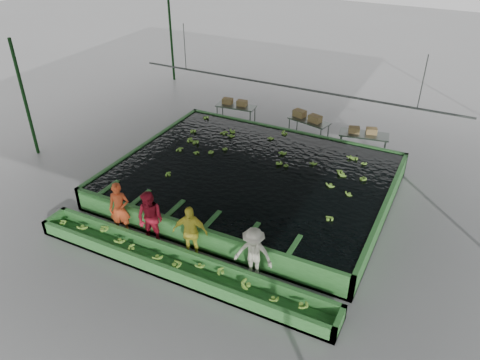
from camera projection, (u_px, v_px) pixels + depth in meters
The scene contains 21 objects.
ground at pixel (234, 210), 16.80m from camera, with size 80.00×80.00×0.00m, color gray.
shed_roof at pixel (233, 75), 14.19m from camera, with size 20.00×22.00×0.04m, color gray.
shed_posts at pixel (233, 148), 15.50m from camera, with size 20.00×22.00×5.00m, color black, non-canonical shape.
flotation_tank at pixel (252, 180), 17.71m from camera, with size 10.00×8.00×0.90m, color #357934, non-canonical shape.
tank_water at pixel (252, 171), 17.50m from camera, with size 9.70×7.70×0.00m, color black.
sorting_trough at pixel (178, 265), 13.93m from camera, with size 10.00×1.00×0.50m, color #357934, non-canonical shape.
cableway_rail at pixel (290, 87), 19.04m from camera, with size 0.08×0.08×14.00m, color #59605B.
rail_hanger_left at pixel (185, 47), 20.45m from camera, with size 0.04×0.04×2.00m, color #59605B.
rail_hanger_right at pixel (423, 82), 16.59m from camera, with size 0.04×0.04×2.00m, color #59605B.
worker_a at pixel (120, 209), 15.24m from camera, with size 0.69×0.45×1.88m, color #DC4E23.
worker_b at pixel (150, 219), 14.76m from camera, with size 0.92×0.72×1.89m, color #A81629.
worker_c at pixel (190, 232), 14.20m from camera, with size 1.09×0.45×1.85m, color yellow.
worker_d at pixel (253, 254), 13.40m from camera, with size 1.15×0.66×1.77m, color beige.
packing_table_left at pixel (236, 114), 23.09m from camera, with size 1.93×0.77×0.88m, color #59605B, non-canonical shape.
packing_table_mid at pixel (308, 129), 21.62m from camera, with size 1.90×0.76×0.86m, color #59605B, non-canonical shape.
packing_table_right at pixel (363, 144), 20.25m from camera, with size 2.07×0.83×0.94m, color #59605B, non-canonical shape.
box_stack_left at pixel (235, 105), 22.95m from camera, with size 1.25×0.34×0.27m, color olive, non-canonical shape.
box_stack_mid at pixel (307, 119), 21.51m from camera, with size 1.43×0.40×0.31m, color olive, non-canonical shape.
box_stack_right at pixel (362, 133), 20.07m from camera, with size 1.19×0.33×0.26m, color olive, non-canonical shape.
floating_bananas at pixel (261, 162), 18.11m from camera, with size 9.21×6.28×0.13m, color #79B537, non-canonical shape.
trough_bananas at pixel (178, 262), 13.85m from camera, with size 8.58×0.57×0.11m, color #79B537, non-canonical shape.
Camera 1 is at (6.43, -12.17, 9.69)m, focal length 35.00 mm.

